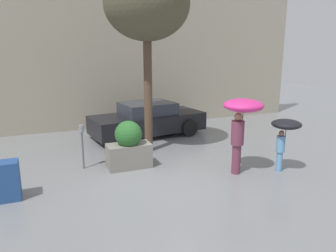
% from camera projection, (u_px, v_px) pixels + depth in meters
% --- Properties ---
extents(ground_plane, '(40.00, 40.00, 0.00)m').
position_uv_depth(ground_plane, '(162.00, 182.00, 8.35)').
color(ground_plane, slate).
extents(building_facade, '(18.00, 0.30, 6.00)m').
position_uv_depth(building_facade, '(106.00, 56.00, 13.52)').
color(building_facade, '#9E937F').
rests_on(building_facade, ground).
extents(planter_box, '(1.23, 0.77, 1.36)m').
position_uv_depth(planter_box, '(129.00, 146.00, 9.26)').
color(planter_box, gray).
rests_on(planter_box, ground).
extents(person_adult, '(1.06, 1.06, 2.04)m').
position_uv_depth(person_adult, '(242.00, 115.00, 8.63)').
color(person_adult, brown).
rests_on(person_adult, ground).
extents(person_child, '(0.79, 0.79, 1.47)m').
position_uv_depth(person_child, '(285.00, 130.00, 8.83)').
color(person_child, '#669ED1').
rests_on(person_child, ground).
extents(parked_car_near, '(4.54, 2.46, 1.30)m').
position_uv_depth(parked_car_near, '(148.00, 120.00, 12.65)').
color(parked_car_near, black).
rests_on(parked_car_near, ground).
extents(street_tree, '(2.61, 2.61, 5.75)m').
position_uv_depth(street_tree, '(147.00, 5.00, 9.82)').
color(street_tree, brown).
rests_on(street_tree, ground).
extents(parking_meter, '(0.14, 0.14, 1.27)m').
position_uv_depth(parking_meter, '(82.00, 138.00, 9.10)').
color(parking_meter, '#595B60').
rests_on(parking_meter, ground).
extents(newspaper_box, '(0.50, 0.44, 0.90)m').
position_uv_depth(newspaper_box, '(8.00, 181.00, 7.32)').
color(newspaper_box, navy).
rests_on(newspaper_box, ground).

